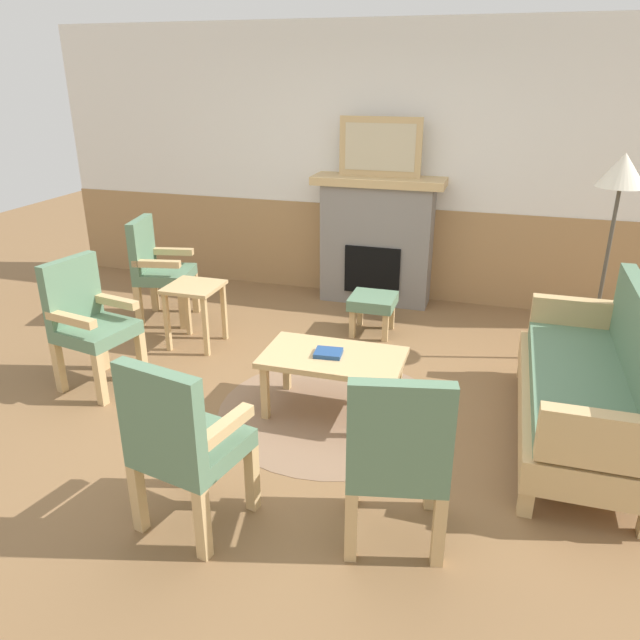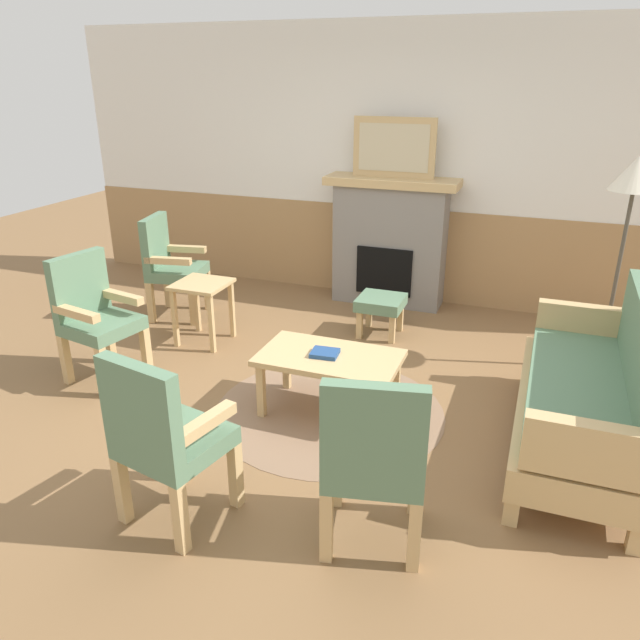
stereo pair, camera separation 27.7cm
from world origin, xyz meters
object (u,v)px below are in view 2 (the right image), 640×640
(armchair_near_fireplace, at_px, (94,313))
(side_table, at_px, (202,295))
(coffee_table, at_px, (330,362))
(armchair_front_left, at_px, (164,434))
(footstool, at_px, (381,305))
(couch, at_px, (588,396))
(book_on_table, at_px, (325,353))
(armchair_front_center, at_px, (374,454))
(fireplace, at_px, (390,240))
(floor_lamp_by_couch, at_px, (634,188))
(armchair_by_window_left, at_px, (170,262))
(framed_picture, at_px, (394,148))

(armchair_near_fireplace, height_order, side_table, armchair_near_fireplace)
(coffee_table, distance_m, armchair_front_left, 1.42)
(footstool, distance_m, armchair_near_fireplace, 2.42)
(couch, xyz_separation_m, book_on_table, (-1.67, -0.11, 0.06))
(couch, distance_m, armchair_near_fireplace, 3.50)
(couch, relative_size, armchair_front_center, 1.84)
(book_on_table, xyz_separation_m, armchair_front_left, (-0.37, -1.34, 0.08))
(fireplace, xyz_separation_m, armchair_near_fireplace, (-1.66, -2.44, -0.11))
(floor_lamp_by_couch, bearing_deg, couch, -97.78)
(fireplace, relative_size, coffee_table, 1.35)
(fireplace, height_order, floor_lamp_by_couch, floor_lamp_by_couch)
(armchair_by_window_left, bearing_deg, armchair_near_fireplace, -81.11)
(couch, xyz_separation_m, armchair_near_fireplace, (-3.49, -0.23, 0.14))
(footstool, distance_m, side_table, 1.58)
(armchair_near_fireplace, xyz_separation_m, armchair_by_window_left, (-0.21, 1.33, 0.00))
(framed_picture, distance_m, armchair_near_fireplace, 3.12)
(floor_lamp_by_couch, bearing_deg, armchair_front_left, -128.67)
(fireplace, xyz_separation_m, armchair_front_left, (-0.21, -3.67, -0.11))
(armchair_near_fireplace, bearing_deg, book_on_table, 3.51)
(couch, bearing_deg, book_on_table, -176.12)
(armchair_by_window_left, xyz_separation_m, armchair_front_left, (1.66, -2.55, 0.00))
(side_table, distance_m, floor_lamp_by_couch, 3.49)
(footstool, relative_size, side_table, 0.73)
(armchair_front_left, height_order, floor_lamp_by_couch, floor_lamp_by_couch)
(fireplace, distance_m, framed_picture, 0.91)
(armchair_front_left, xyz_separation_m, armchair_front_center, (1.04, 0.20, 0.00))
(book_on_table, bearing_deg, armchair_front_left, -105.51)
(fireplace, distance_m, book_on_table, 2.34)
(armchair_near_fireplace, bearing_deg, framed_picture, 55.73)
(footstool, relative_size, armchair_front_center, 0.41)
(footstool, xyz_separation_m, armchair_by_window_left, (-2.03, -0.25, 0.25))
(fireplace, distance_m, armchair_front_center, 3.57)
(framed_picture, bearing_deg, side_table, -128.85)
(armchair_by_window_left, bearing_deg, armchair_front_center, -41.09)
(armchair_front_center, distance_m, floor_lamp_by_couch, 2.98)
(side_table, relative_size, floor_lamp_by_couch, 0.33)
(armchair_front_center, bearing_deg, floor_lamp_by_couch, 65.40)
(framed_picture, bearing_deg, coffee_table, -85.31)
(footstool, xyz_separation_m, armchair_near_fireplace, (-1.82, -1.57, 0.25))
(fireplace, bearing_deg, armchair_front_left, -93.33)
(fireplace, height_order, coffee_table, fireplace)
(armchair_front_left, bearing_deg, framed_picture, 86.67)
(armchair_near_fireplace, bearing_deg, footstool, 40.87)
(armchair_near_fireplace, xyz_separation_m, side_table, (0.41, 0.88, -0.10))
(footstool, bearing_deg, armchair_near_fireplace, -139.13)
(armchair_near_fireplace, bearing_deg, armchair_front_left, -40.32)
(coffee_table, xyz_separation_m, armchair_front_left, (-0.40, -1.35, 0.15))
(book_on_table, relative_size, armchair_front_center, 0.19)
(framed_picture, distance_m, book_on_table, 2.58)
(framed_picture, xyz_separation_m, floor_lamp_by_couch, (2.01, -0.89, -0.11))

